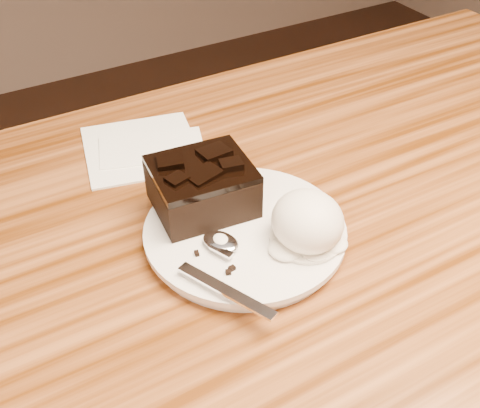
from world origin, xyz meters
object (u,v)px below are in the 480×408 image
spoon (221,243)px  napkin (141,147)px  brownie (202,189)px  ice_cream_scoop (307,221)px  plate (245,233)px

spoon → napkin: 0.22m
brownie → spoon: size_ratio=0.64×
brownie → spoon: (-0.01, -0.06, -0.02)m
napkin → brownie: bearing=-87.4°
brownie → ice_cream_scoop: bearing=-56.7°
brownie → napkin: brownie is taller
ice_cream_scoop → napkin: (-0.07, 0.25, -0.04)m
brownie → napkin: 0.16m
brownie → napkin: size_ratio=0.72×
plate → brownie: brownie is taller
plate → spoon: spoon is taller
ice_cream_scoop → brownie: bearing=123.3°
plate → spoon: 0.04m
ice_cream_scoop → plate: bearing=132.2°
napkin → plate: bearing=-82.1°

